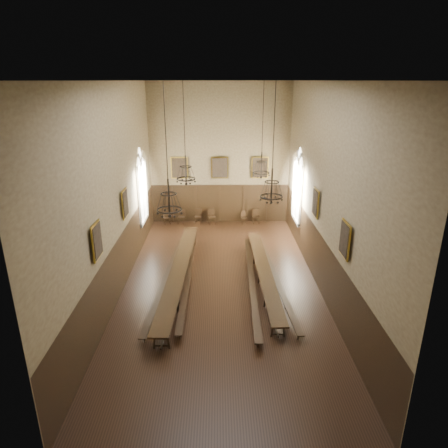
{
  "coord_description": "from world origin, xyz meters",
  "views": [
    {
      "loc": [
        -0.1,
        -16.53,
        9.01
      ],
      "look_at": [
        0.17,
        1.5,
        2.5
      ],
      "focal_mm": 32.0,
      "sensor_mm": 36.0,
      "label": 1
    }
  ],
  "objects_px": {
    "table_left": "(179,276)",
    "chair_0": "(167,220)",
    "bench_left_outer": "(166,281)",
    "chair_5": "(244,220)",
    "bench_right_outer": "(275,280)",
    "chair_6": "(256,219)",
    "chair_2": "(198,219)",
    "chair_3": "(212,219)",
    "chandelier_front_left": "(169,202)",
    "bench_left_inner": "(188,278)",
    "chandelier_back_left": "(186,173)",
    "chandelier_front_right": "(272,189)",
    "chandelier_back_right": "(261,167)",
    "table_right": "(264,276)",
    "chair_1": "(181,219)",
    "bench_right_inner": "(252,281)"
  },
  "relations": [
    {
      "from": "chair_6",
      "to": "chandelier_front_right",
      "type": "relative_size",
      "value": 0.23
    },
    {
      "from": "bench_left_inner",
      "to": "chandelier_back_left",
      "type": "bearing_deg",
      "value": 93.18
    },
    {
      "from": "chair_0",
      "to": "chair_6",
      "type": "height_order",
      "value": "chair_6"
    },
    {
      "from": "chandelier_front_left",
      "to": "chandelier_back_right",
      "type": "bearing_deg",
      "value": 53.77
    },
    {
      "from": "bench_left_inner",
      "to": "chair_0",
      "type": "relative_size",
      "value": 10.12
    },
    {
      "from": "bench_left_outer",
      "to": "table_left",
      "type": "bearing_deg",
      "value": 17.68
    },
    {
      "from": "bench_left_outer",
      "to": "chair_2",
      "type": "xyz_separation_m",
      "value": [
        1.09,
        8.63,
        0.03
      ]
    },
    {
      "from": "table_left",
      "to": "chair_1",
      "type": "relative_size",
      "value": 11.03
    },
    {
      "from": "table_right",
      "to": "bench_left_outer",
      "type": "xyz_separation_m",
      "value": [
        -4.55,
        -0.2,
        -0.1
      ]
    },
    {
      "from": "bench_left_outer",
      "to": "chair_3",
      "type": "height_order",
      "value": "chair_3"
    },
    {
      "from": "chair_5",
      "to": "table_right",
      "type": "bearing_deg",
      "value": -98.28
    },
    {
      "from": "chair_5",
      "to": "chair_2",
      "type": "bearing_deg",
      "value": 166.55
    },
    {
      "from": "bench_left_outer",
      "to": "chair_5",
      "type": "distance_m",
      "value": 9.46
    },
    {
      "from": "chandelier_back_right",
      "to": "bench_left_outer",
      "type": "bearing_deg",
      "value": -151.53
    },
    {
      "from": "chandelier_front_right",
      "to": "chair_2",
      "type": "bearing_deg",
      "value": 106.99
    },
    {
      "from": "bench_left_inner",
      "to": "chandelier_back_right",
      "type": "relative_size",
      "value": 2.14
    },
    {
      "from": "bench_left_inner",
      "to": "chair_6",
      "type": "relative_size",
      "value": 9.64
    },
    {
      "from": "chair_5",
      "to": "chandelier_front_right",
      "type": "xyz_separation_m",
      "value": [
        0.27,
        -10.76,
        4.95
      ]
    },
    {
      "from": "chair_5",
      "to": "chandelier_front_right",
      "type": "height_order",
      "value": "chandelier_front_right"
    },
    {
      "from": "table_right",
      "to": "chair_5",
      "type": "distance_m",
      "value": 8.31
    },
    {
      "from": "chair_2",
      "to": "table_right",
      "type": "bearing_deg",
      "value": -63.21
    },
    {
      "from": "table_left",
      "to": "chair_0",
      "type": "distance_m",
      "value": 8.48
    },
    {
      "from": "bench_left_inner",
      "to": "chair_5",
      "type": "xyz_separation_m",
      "value": [
        3.14,
        8.27,
        -0.01
      ]
    },
    {
      "from": "bench_right_outer",
      "to": "table_right",
      "type": "bearing_deg",
      "value": 160.12
    },
    {
      "from": "chair_3",
      "to": "table_right",
      "type": "bearing_deg",
      "value": -86.93
    },
    {
      "from": "bench_left_inner",
      "to": "chandelier_back_right",
      "type": "distance_m",
      "value": 6.37
    },
    {
      "from": "chair_3",
      "to": "chandelier_front_left",
      "type": "distance_m",
      "value": 12.27
    },
    {
      "from": "bench_right_outer",
      "to": "chandelier_back_right",
      "type": "xyz_separation_m",
      "value": [
        -0.56,
        2.44,
        4.83
      ]
    },
    {
      "from": "chair_5",
      "to": "chandelier_back_right",
      "type": "xyz_separation_m",
      "value": [
        0.38,
        -6.05,
        4.83
      ]
    },
    {
      "from": "chandelier_front_left",
      "to": "chair_1",
      "type": "bearing_deg",
      "value": 93.49
    },
    {
      "from": "chair_2",
      "to": "chandelier_front_left",
      "type": "distance_m",
      "value": 12.33
    },
    {
      "from": "bench_right_outer",
      "to": "chair_6",
      "type": "distance_m",
      "value": 8.59
    },
    {
      "from": "chair_1",
      "to": "chair_5",
      "type": "xyz_separation_m",
      "value": [
        4.17,
        -0.11,
        -0.03
      ]
    },
    {
      "from": "bench_left_outer",
      "to": "chandelier_front_right",
      "type": "relative_size",
      "value": 2.19
    },
    {
      "from": "bench_right_inner",
      "to": "chandelier_back_left",
      "type": "xyz_separation_m",
      "value": [
        -3.08,
        2.53,
        4.53
      ]
    },
    {
      "from": "bench_left_outer",
      "to": "chandelier_back_left",
      "type": "height_order",
      "value": "chandelier_back_left"
    },
    {
      "from": "bench_left_inner",
      "to": "bench_right_inner",
      "type": "height_order",
      "value": "bench_right_inner"
    },
    {
      "from": "chair_2",
      "to": "chair_5",
      "type": "height_order",
      "value": "chair_2"
    },
    {
      "from": "table_left",
      "to": "bench_right_inner",
      "type": "height_order",
      "value": "table_left"
    },
    {
      "from": "table_right",
      "to": "chair_3",
      "type": "height_order",
      "value": "chair_3"
    },
    {
      "from": "bench_right_outer",
      "to": "chandelier_front_left",
      "type": "xyz_separation_m",
      "value": [
        -4.41,
        -2.81,
        4.64
      ]
    },
    {
      "from": "bench_left_outer",
      "to": "chair_0",
      "type": "xyz_separation_m",
      "value": [
        -0.97,
        8.53,
        0.01
      ]
    },
    {
      "from": "chair_5",
      "to": "chair_6",
      "type": "xyz_separation_m",
      "value": [
        0.79,
        0.09,
        0.03
      ]
    },
    {
      "from": "chandelier_front_right",
      "to": "chair_0",
      "type": "bearing_deg",
      "value": 116.54
    },
    {
      "from": "chandelier_back_right",
      "to": "chandelier_front_right",
      "type": "xyz_separation_m",
      "value": [
        -0.11,
        -4.71,
        0.13
      ]
    },
    {
      "from": "chair_0",
      "to": "chandelier_front_left",
      "type": "distance_m",
      "value": 12.34
    },
    {
      "from": "bench_right_outer",
      "to": "chandelier_back_left",
      "type": "relative_size",
      "value": 1.95
    },
    {
      "from": "chandelier_front_left",
      "to": "bench_right_inner",
      "type": "bearing_deg",
      "value": 39.15
    },
    {
      "from": "bench_right_inner",
      "to": "chair_6",
      "type": "height_order",
      "value": "chair_6"
    },
    {
      "from": "table_left",
      "to": "chair_0",
      "type": "height_order",
      "value": "chair_0"
    }
  ]
}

